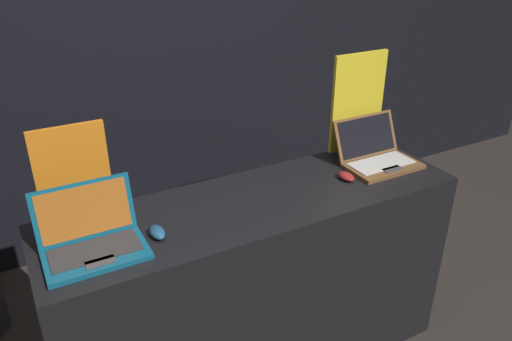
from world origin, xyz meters
TOP-DOWN VIEW (x-y plane):
  - wall_back at (0.00, 1.79)m, footprint 8.00×0.05m
  - display_counter at (0.00, 0.28)m, footprint 1.95×0.57m
  - laptop_front at (-0.74, 0.25)m, footprint 0.38×0.28m
  - mouse_front at (-0.49, 0.22)m, footprint 0.06×0.10m
  - promo_stand_front at (-0.74, 0.48)m, footprint 0.29×0.07m
  - laptop_back at (0.73, 0.33)m, footprint 0.38×0.32m
  - mouse_back at (0.48, 0.25)m, footprint 0.06×0.10m
  - promo_stand_back at (0.73, 0.51)m, footprint 0.33×0.07m

SIDE VIEW (x-z plane):
  - display_counter at x=0.00m, z-range 0.00..0.99m
  - mouse_back at x=0.48m, z-range 0.99..1.02m
  - mouse_front at x=-0.49m, z-range 0.99..1.03m
  - laptop_back at x=0.73m, z-range 0.93..1.16m
  - laptop_front at x=-0.74m, z-range 0.93..1.17m
  - promo_stand_front at x=-0.74m, z-range 0.98..1.41m
  - promo_stand_back at x=0.73m, z-range 0.98..1.52m
  - wall_back at x=0.00m, z-range 0.00..2.80m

